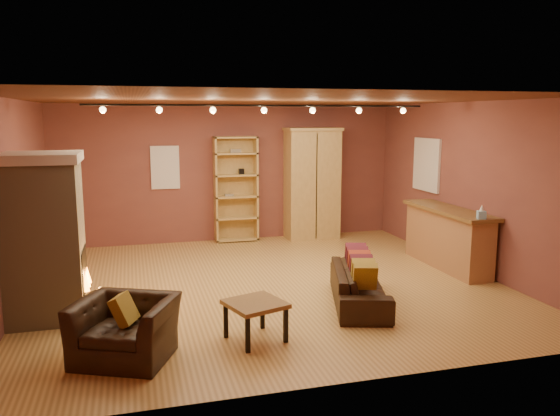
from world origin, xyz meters
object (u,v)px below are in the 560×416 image
object	(u,v)px
armchair	(125,319)
coffee_table	(255,307)
armoire	(312,183)
loveseat	(359,278)
bookcase	(235,188)
fireplace	(45,237)
bar_counter	(447,237)

from	to	relation	value
armchair	coffee_table	size ratio (longest dim) A/B	1.53
armoire	coffee_table	xyz separation A→B (m)	(-2.35, -4.95, -0.78)
loveseat	bookcase	bearing A→B (deg)	28.59
armoire	loveseat	distance (m)	4.27
fireplace	loveseat	size ratio (longest dim) A/B	1.17
fireplace	bookcase	distance (m)	4.88
armoire	loveseat	bearing A→B (deg)	-99.61
fireplace	loveseat	bearing A→B (deg)	-8.17
fireplace	coffee_table	bearing A→B (deg)	-30.24
bar_counter	loveseat	world-z (taller)	bar_counter
armchair	bookcase	bearing A→B (deg)	91.64
armoire	armchair	world-z (taller)	armoire
fireplace	armoire	bearing A→B (deg)	36.84
armoire	armchair	bearing A→B (deg)	-126.89
bar_counter	coffee_table	size ratio (longest dim) A/B	2.79
armoire	bar_counter	bearing A→B (deg)	-61.80
fireplace	armchair	distance (m)	1.88
bookcase	loveseat	distance (m)	4.47
bar_counter	loveseat	distance (m)	2.58
fireplace	coffee_table	xyz separation A→B (m)	(2.39, -1.39, -0.67)
fireplace	bookcase	xyz separation A→B (m)	(3.14, 3.74, 0.04)
bookcase	coffee_table	distance (m)	5.23
bookcase	armchair	bearing A→B (deg)	-112.73
bookcase	armoire	bearing A→B (deg)	-6.46
loveseat	coffee_table	bearing A→B (deg)	133.04
loveseat	armchair	world-z (taller)	armchair
bookcase	bar_counter	xyz separation A→B (m)	(3.10, -2.97, -0.58)
loveseat	coffee_table	world-z (taller)	loveseat
fireplace	armchair	world-z (taller)	fireplace
armoire	coffee_table	distance (m)	5.53
armoire	loveseat	size ratio (longest dim) A/B	1.28
bar_counter	loveseat	bearing A→B (deg)	-148.60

